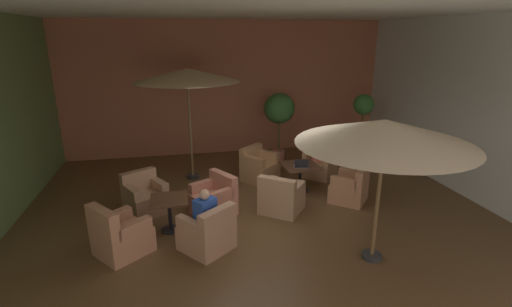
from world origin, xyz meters
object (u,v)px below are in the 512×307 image
object	(u,v)px
cafe_table_front_left	(300,171)
armchair_front_left_west	(259,168)
cafe_table_front_right	(169,206)
patron_blue_shirt	(205,211)
armchair_front_right_east	(145,198)
potted_tree_left_corner	(363,115)
armchair_front_right_north	(214,200)
armchair_front_left_north	(281,198)
armchair_front_right_south	(120,236)
armchair_front_left_east	(350,188)
armchair_front_right_west	(208,233)
potted_tree_mid_left	(279,113)
patio_umbrella_tall_red	(187,76)
iced_drink_cup	(296,165)
patron_by_window	(321,150)
open_laptop	(301,165)
armchair_front_left_south	(321,164)
patio_umbrella_center_beige	(385,132)

from	to	relation	value
cafe_table_front_left	armchair_front_left_west	size ratio (longest dim) A/B	0.81
cafe_table_front_right	patron_blue_shirt	bearing A→B (deg)	-52.00
armchair_front_right_east	potted_tree_left_corner	bearing A→B (deg)	19.34
armchair_front_right_north	armchair_front_left_north	bearing A→B (deg)	-8.36
potted_tree_left_corner	armchair_front_left_north	bearing A→B (deg)	-139.64
cafe_table_front_right	armchair_front_right_east	bearing A→B (deg)	119.44
armchair_front_left_west	armchair_front_right_south	size ratio (longest dim) A/B	0.98
armchair_front_left_east	armchair_front_right_south	size ratio (longest dim) A/B	0.94
cafe_table_front_right	armchair_front_right_west	xyz separation A→B (m)	(0.63, -0.80, -0.18)
armchair_front_right_south	potted_tree_mid_left	bearing A→B (deg)	46.35
armchair_front_left_east	armchair_front_right_west	world-z (taller)	armchair_front_right_west
patio_umbrella_tall_red	iced_drink_cup	xyz separation A→B (m)	(2.27, -1.49, -1.88)
armchair_front_left_north	patron_by_window	size ratio (longest dim) A/B	1.74
potted_tree_mid_left	open_laptop	distance (m)	2.35
armchair_front_left_north	armchair_front_right_north	xyz separation A→B (m)	(-1.35, 0.20, -0.00)
potted_tree_mid_left	patron_blue_shirt	distance (m)	4.82
armchair_front_left_west	potted_tree_mid_left	size ratio (longest dim) A/B	0.53
armchair_front_left_west	armchair_front_right_west	bearing A→B (deg)	-117.55
armchair_front_left_north	armchair_front_left_west	bearing A→B (deg)	91.94
armchair_front_left_west	patron_by_window	world-z (taller)	patron_by_window
cafe_table_front_left	armchair_front_right_north	size ratio (longest dim) A/B	0.83
cafe_table_front_left	armchair_front_left_west	bearing A→B (deg)	131.44
patron_by_window	armchair_front_left_south	bearing A→B (deg)	45.09
potted_tree_mid_left	iced_drink_cup	size ratio (longest dim) A/B	18.07
armchair_front_left_south	armchair_front_left_west	xyz separation A→B (m)	(-1.62, 0.04, 0.00)
armchair_front_left_south	iced_drink_cup	size ratio (longest dim) A/B	9.36
armchair_front_left_south	armchair_front_left_north	bearing A→B (deg)	-131.08
armchair_front_right_west	iced_drink_cup	bearing A→B (deg)	41.84
armchair_front_left_east	armchair_front_left_south	xyz separation A→B (m)	(-0.05, 1.62, 0.02)
armchair_front_left_south	cafe_table_front_right	world-z (taller)	armchair_front_left_south
iced_drink_cup	armchair_front_left_east	bearing A→B (deg)	-32.92
patron_blue_shirt	patron_by_window	bearing A→B (deg)	42.04
armchair_front_right_west	patron_blue_shirt	distance (m)	0.40
potted_tree_mid_left	armchair_front_right_west	bearing A→B (deg)	-119.80
armchair_front_right_south	cafe_table_front_right	bearing A→B (deg)	38.72
armchair_front_right_west	armchair_front_left_north	bearing A→B (deg)	34.98
armchair_front_right_south	iced_drink_cup	distance (m)	4.04
armchair_front_right_south	open_laptop	bearing A→B (deg)	25.38
cafe_table_front_left	armchair_front_right_south	size ratio (longest dim) A/B	0.79
armchair_front_left_west	cafe_table_front_left	bearing A→B (deg)	-48.56
iced_drink_cup	armchair_front_left_north	bearing A→B (deg)	-124.93
cafe_table_front_right	patron_by_window	bearing A→B (deg)	28.89
armchair_front_right_north	armchair_front_left_west	bearing A→B (deg)	51.70
cafe_table_front_left	armchair_front_right_west	xyz separation A→B (m)	(-2.32, -2.06, -0.20)
armchair_front_left_east	armchair_front_left_south	size ratio (longest dim) A/B	0.97
armchair_front_right_east	open_laptop	world-z (taller)	open_laptop
potted_tree_left_corner	patio_umbrella_center_beige	bearing A→B (deg)	-114.35
armchair_front_right_south	patron_blue_shirt	world-z (taller)	patron_blue_shirt
potted_tree_left_corner	open_laptop	size ratio (longest dim) A/B	5.60
armchair_front_left_west	potted_tree_left_corner	world-z (taller)	potted_tree_left_corner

